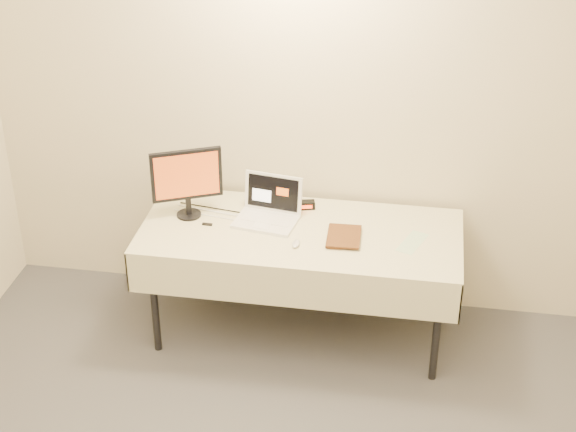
% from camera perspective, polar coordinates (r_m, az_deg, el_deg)
% --- Properties ---
extents(back_wall, '(4.00, 0.10, 2.70)m').
position_cam_1_polar(back_wall, '(5.23, 1.63, 7.35)').
color(back_wall, beige).
rests_on(back_wall, ground).
extents(table, '(1.86, 0.81, 0.74)m').
position_cam_1_polar(table, '(5.14, 0.81, -1.55)').
color(table, black).
rests_on(table, ground).
extents(laptop, '(0.40, 0.34, 0.25)m').
position_cam_1_polar(laptop, '(5.20, -1.25, 0.41)').
color(laptop, white).
rests_on(laptop, table).
extents(monitor, '(0.39, 0.20, 0.43)m').
position_cam_1_polar(monitor, '(5.17, -6.57, 2.45)').
color(monitor, black).
rests_on(monitor, table).
extents(book, '(0.19, 0.03, 0.26)m').
position_cam_1_polar(book, '(4.98, 2.57, -0.16)').
color(book, brown).
rests_on(book, table).
extents(alarm_clock, '(0.13, 0.08, 0.05)m').
position_cam_1_polar(alarm_clock, '(5.32, 1.10, 0.72)').
color(alarm_clock, black).
rests_on(alarm_clock, table).
extents(clicker, '(0.05, 0.09, 0.02)m').
position_cam_1_polar(clicker, '(4.96, 0.51, -1.80)').
color(clicker, silver).
rests_on(clicker, table).
extents(paper_form, '(0.18, 0.27, 0.00)m').
position_cam_1_polar(paper_form, '(5.04, 8.04, -1.70)').
color(paper_form, '#B8D9AD').
rests_on(paper_form, table).
extents(usb_dongle, '(0.06, 0.02, 0.01)m').
position_cam_1_polar(usb_dongle, '(5.18, -5.24, -0.54)').
color(usb_dongle, black).
rests_on(usb_dongle, table).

